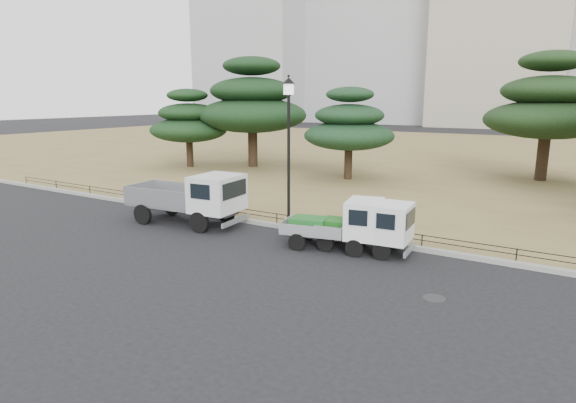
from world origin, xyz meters
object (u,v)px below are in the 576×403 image
Objects in this scene: truck_large at (191,196)px; tarp_pile at (170,196)px; street_lamp at (289,127)px; truck_kei_rear at (369,227)px; truck_kei_front at (340,224)px.

truck_large is 3.26× the size of tarp_pile.
truck_kei_rear is at bearing -18.10° from street_lamp.
truck_kei_front is 10.05m from tarp_pile.
truck_kei_rear is at bearing -1.83° from truck_large.
truck_kei_rear is at bearing -7.88° from tarp_pile.
tarp_pile is (-10.86, 1.50, -0.34)m from truck_kei_rear.
truck_kei_front reaches higher than truck_kei_rear.
truck_large is at bearing -31.10° from tarp_pile.
street_lamp is at bearing 141.53° from truck_kei_front.
truck_large is at bearing 169.92° from truck_kei_front.
street_lamp reaches higher than truck_kei_front.
tarp_pile is at bearing 144.09° from truck_large.
truck_kei_front is (6.73, 0.17, -0.30)m from truck_large.
tarp_pile is (-6.86, 0.20, -3.54)m from street_lamp.
truck_kei_front is 1.00m from truck_kei_rear.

